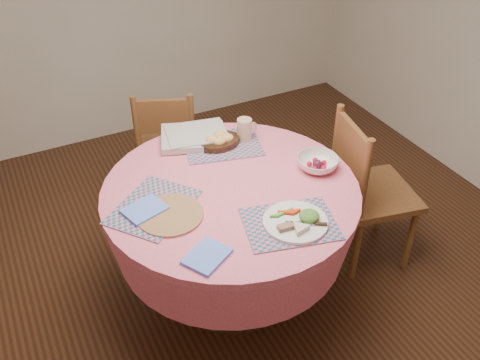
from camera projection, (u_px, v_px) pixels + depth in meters
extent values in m
plane|color=#331C0F|center=(232.00, 295.00, 2.99)|extent=(4.00, 4.00, 0.00)
cylinder|color=pink|center=(231.00, 191.00, 2.56)|extent=(1.24, 1.24, 0.04)
cone|color=pink|center=(231.00, 218.00, 2.66)|extent=(1.24, 1.24, 0.30)
cylinder|color=black|center=(232.00, 267.00, 2.86)|extent=(0.14, 0.14, 0.44)
cylinder|color=black|center=(232.00, 291.00, 2.97)|extent=(0.56, 0.56, 0.06)
cube|color=brown|center=(375.00, 193.00, 3.01)|extent=(0.49, 0.51, 0.04)
cylinder|color=brown|center=(410.00, 238.00, 3.04)|extent=(0.05, 0.05, 0.45)
cylinder|color=brown|center=(381.00, 200.00, 3.32)|extent=(0.05, 0.05, 0.45)
cylinder|color=brown|center=(356.00, 249.00, 2.97)|extent=(0.05, 0.05, 0.45)
cylinder|color=brown|center=(331.00, 210.00, 3.25)|extent=(0.05, 0.05, 0.45)
cylinder|color=brown|center=(365.00, 181.00, 2.69)|extent=(0.05, 0.05, 0.49)
cylinder|color=brown|center=(336.00, 145.00, 2.97)|extent=(0.05, 0.05, 0.49)
cube|color=brown|center=(352.00, 146.00, 2.77)|extent=(0.10, 0.35, 0.24)
cube|color=brown|center=(169.00, 146.00, 3.48)|extent=(0.52, 0.51, 0.04)
cylinder|color=brown|center=(195.00, 158.00, 3.73)|extent=(0.05, 0.05, 0.41)
cylinder|color=brown|center=(148.00, 160.00, 3.71)|extent=(0.05, 0.05, 0.41)
cylinder|color=brown|center=(195.00, 185.00, 3.48)|extent=(0.05, 0.05, 0.41)
cylinder|color=brown|center=(145.00, 187.00, 3.46)|extent=(0.05, 0.05, 0.41)
cylinder|color=brown|center=(192.00, 129.00, 3.21)|extent=(0.05, 0.05, 0.46)
cylinder|color=brown|center=(137.00, 131.00, 3.19)|extent=(0.05, 0.05, 0.46)
cube|color=brown|center=(163.00, 116.00, 3.15)|extent=(0.31, 0.15, 0.22)
cube|color=#136E69|center=(290.00, 224.00, 2.33)|extent=(0.46, 0.39, 0.01)
cube|color=#136E69|center=(153.00, 207.00, 2.43)|extent=(0.50, 0.48, 0.01)
cube|color=#136E69|center=(223.00, 145.00, 2.85)|extent=(0.46, 0.39, 0.01)
cylinder|color=olive|center=(170.00, 215.00, 2.38)|extent=(0.30, 0.30, 0.01)
cube|color=#6389FF|center=(207.00, 256.00, 2.16)|extent=(0.23, 0.21, 0.01)
cube|color=#6389FF|center=(145.00, 210.00, 2.40)|extent=(0.21, 0.19, 0.01)
cylinder|color=white|center=(295.00, 222.00, 2.33)|extent=(0.29, 0.29, 0.01)
ellipsoid|color=#2C5D20|center=(309.00, 215.00, 2.33)|extent=(0.10, 0.10, 0.04)
cylinder|color=beige|center=(302.00, 228.00, 2.27)|extent=(0.11, 0.11, 0.02)
cube|color=#805F4A|center=(287.00, 228.00, 2.27)|extent=(0.07, 0.04, 0.02)
cube|color=silver|center=(303.00, 223.00, 2.31)|extent=(0.13, 0.09, 0.00)
cylinder|color=black|center=(219.00, 142.00, 2.84)|extent=(0.23, 0.23, 0.03)
ellipsoid|color=#F9E17F|center=(212.00, 138.00, 2.80)|extent=(0.07, 0.06, 0.05)
ellipsoid|color=#F9E17F|center=(220.00, 133.00, 2.85)|extent=(0.07, 0.06, 0.05)
ellipsoid|color=#F9E17F|center=(227.00, 136.00, 2.82)|extent=(0.07, 0.06, 0.05)
ellipsoid|color=#F9E17F|center=(219.00, 139.00, 2.79)|extent=(0.07, 0.06, 0.05)
cylinder|color=tan|center=(244.00, 129.00, 2.86)|extent=(0.08, 0.08, 0.12)
torus|color=tan|center=(252.00, 128.00, 2.87)|extent=(0.07, 0.01, 0.07)
imported|color=white|center=(317.00, 163.00, 2.66)|extent=(0.25, 0.25, 0.06)
sphere|color=red|center=(324.00, 163.00, 2.68)|extent=(0.03, 0.03, 0.03)
sphere|color=red|center=(315.00, 160.00, 2.70)|extent=(0.03, 0.03, 0.03)
sphere|color=red|center=(309.00, 164.00, 2.67)|extent=(0.03, 0.03, 0.03)
sphere|color=red|center=(314.00, 169.00, 2.64)|extent=(0.03, 0.03, 0.03)
sphere|color=red|center=(324.00, 168.00, 2.64)|extent=(0.03, 0.03, 0.03)
sphere|color=#49142A|center=(317.00, 164.00, 2.67)|extent=(0.05, 0.05, 0.05)
cube|color=silver|center=(193.00, 137.00, 2.88)|extent=(0.41, 0.37, 0.03)
cube|color=silver|center=(197.00, 133.00, 2.87)|extent=(0.36, 0.31, 0.01)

